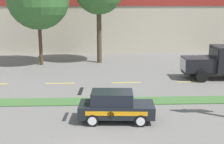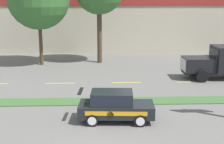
{
  "view_description": "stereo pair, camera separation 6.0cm",
  "coord_description": "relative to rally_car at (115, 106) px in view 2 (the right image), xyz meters",
  "views": [
    {
      "loc": [
        0.1,
        -11.68,
        6.75
      ],
      "look_at": [
        0.93,
        8.84,
        1.86
      ],
      "focal_mm": 50.0,
      "sensor_mm": 36.0,
      "label": 1
    },
    {
      "loc": [
        0.16,
        -11.68,
        6.75
      ],
      "look_at": [
        0.93,
        8.84,
        1.86
      ],
      "focal_mm": 50.0,
      "sensor_mm": 36.0,
      "label": 2
    }
  ],
  "objects": [
    {
      "name": "centre_line_5",
      "position": [
        1.33,
        8.1,
        -0.87
      ],
      "size": [
        2.4,
        0.14,
        0.01
      ],
      "primitive_type": "cube",
      "color": "yellow",
      "rests_on": "ground_plane"
    },
    {
      "name": "store_building_backdrop",
      "position": [
        0.9,
        27.84,
        2.46
      ],
      "size": [
        37.56,
        12.1,
        6.67
      ],
      "color": "#BCB29E",
      "rests_on": "ground_plane"
    },
    {
      "name": "centre_line_4",
      "position": [
        -4.07,
        8.1,
        -0.87
      ],
      "size": [
        2.4,
        0.14,
        0.01
      ],
      "primitive_type": "cube",
      "color": "yellow",
      "rests_on": "ground_plane"
    },
    {
      "name": "rally_car",
      "position": [
        0.0,
        0.0,
        0.0
      ],
      "size": [
        4.27,
        2.03,
        1.75
      ],
      "color": "black",
      "rests_on": "ground_plane"
    },
    {
      "name": "grass_verge",
      "position": [
        -0.94,
        3.33,
        -0.85
      ],
      "size": [
        120.0,
        1.53,
        0.06
      ],
      "primitive_type": "cube",
      "color": "#3D6633",
      "rests_on": "ground_plane"
    },
    {
      "name": "centre_line_6",
      "position": [
        6.73,
        8.1,
        -0.87
      ],
      "size": [
        2.4,
        0.14,
        0.01
      ],
      "primitive_type": "cube",
      "color": "yellow",
      "rests_on": "ground_plane"
    }
  ]
}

